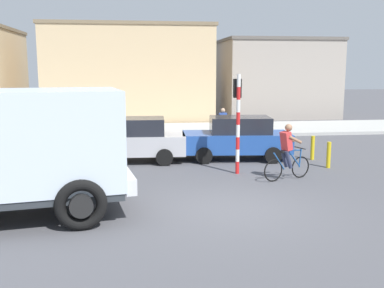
% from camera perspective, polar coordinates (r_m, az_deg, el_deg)
% --- Properties ---
extents(ground_plane, '(120.00, 120.00, 0.00)m').
position_cam_1_polar(ground_plane, '(11.01, 5.10, -8.26)').
color(ground_plane, '#4C4C51').
extents(sidewalk_far, '(80.00, 5.00, 0.16)m').
position_cam_1_polar(sidewalk_far, '(24.34, -1.94, 1.81)').
color(sidewalk_far, '#ADADA8').
rests_on(sidewalk_far, ground).
extents(truck_foreground, '(5.74, 3.45, 2.90)m').
position_cam_1_polar(truck_foreground, '(10.78, -22.97, -0.25)').
color(truck_foreground, silver).
rests_on(truck_foreground, ground).
extents(cyclist, '(1.64, 0.71, 1.72)m').
position_cam_1_polar(cyclist, '(13.90, 12.07, -1.00)').
color(cyclist, black).
rests_on(cyclist, ground).
extents(traffic_light_pole, '(0.24, 0.43, 3.20)m').
position_cam_1_polar(traffic_light_pole, '(14.38, 5.85, 4.35)').
color(traffic_light_pole, red).
rests_on(traffic_light_pole, ground).
extents(car_red_near, '(4.08, 2.02, 1.60)m').
position_cam_1_polar(car_red_near, '(16.47, -7.79, 0.58)').
color(car_red_near, '#B7B7BC').
rests_on(car_red_near, ground).
extents(car_white_mid, '(4.15, 2.18, 1.60)m').
position_cam_1_polar(car_white_mid, '(16.83, 5.75, 0.82)').
color(car_white_mid, '#234C9E').
rests_on(car_white_mid, ground).
extents(pedestrian_near_kerb, '(0.34, 0.22, 1.62)m').
position_cam_1_polar(pedestrian_near_kerb, '(20.23, 3.95, 2.40)').
color(pedestrian_near_kerb, '#2D334C').
rests_on(pedestrian_near_kerb, ground).
extents(bollard_near, '(0.14, 0.14, 0.90)m').
position_cam_1_polar(bollard_near, '(16.01, 17.02, -1.34)').
color(bollard_near, gold).
rests_on(bollard_near, ground).
extents(bollard_far, '(0.14, 0.14, 0.90)m').
position_cam_1_polar(bollard_far, '(17.27, 15.12, -0.48)').
color(bollard_far, gold).
rests_on(bollard_far, ground).
extents(building_mid_block, '(10.55, 5.55, 6.10)m').
position_cam_1_polar(building_mid_block, '(29.47, -7.96, 8.88)').
color(building_mid_block, '#D1B284').
rests_on(building_mid_block, ground).
extents(building_corner_right, '(7.78, 7.13, 5.41)m').
position_cam_1_polar(building_corner_right, '(33.29, 10.30, 8.29)').
color(building_corner_right, '#9E9389').
rests_on(building_corner_right, ground).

